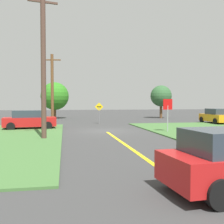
{
  "coord_description": "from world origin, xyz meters",
  "views": [
    {
      "loc": [
        -3.24,
        -21.12,
        2.3
      ],
      "look_at": [
        1.27,
        4.0,
        1.37
      ],
      "focal_mm": 42.62,
      "sensor_mm": 36.0,
      "label": 1
    }
  ],
  "objects_px": {
    "stop_sign": "(168,109)",
    "oak_tree_left": "(161,96)",
    "direction_sign": "(99,111)",
    "car_on_crossroad": "(216,116)",
    "parked_car_near_building": "(29,120)",
    "utility_pole_near": "(43,63)",
    "pine_tree_center": "(55,96)",
    "utility_pole_mid": "(52,88)"
  },
  "relations": [
    {
      "from": "oak_tree_left",
      "to": "pine_tree_center",
      "type": "bearing_deg",
      "value": 173.74
    },
    {
      "from": "car_on_crossroad",
      "to": "stop_sign",
      "type": "bearing_deg",
      "value": 131.89
    },
    {
      "from": "stop_sign",
      "to": "car_on_crossroad",
      "type": "bearing_deg",
      "value": -151.77
    },
    {
      "from": "utility_pole_near",
      "to": "utility_pole_mid",
      "type": "relative_size",
      "value": 1.26
    },
    {
      "from": "utility_pole_mid",
      "to": "pine_tree_center",
      "type": "bearing_deg",
      "value": 90.56
    },
    {
      "from": "utility_pole_mid",
      "to": "oak_tree_left",
      "type": "height_order",
      "value": "utility_pole_mid"
    },
    {
      "from": "stop_sign",
      "to": "utility_pole_near",
      "type": "bearing_deg",
      "value": 2.16
    },
    {
      "from": "car_on_crossroad",
      "to": "oak_tree_left",
      "type": "relative_size",
      "value": 0.92
    },
    {
      "from": "oak_tree_left",
      "to": "utility_pole_mid",
      "type": "bearing_deg",
      "value": -151.05
    },
    {
      "from": "direction_sign",
      "to": "pine_tree_center",
      "type": "bearing_deg",
      "value": 115.92
    },
    {
      "from": "parked_car_near_building",
      "to": "utility_pole_near",
      "type": "distance_m",
      "value": 7.88
    },
    {
      "from": "stop_sign",
      "to": "direction_sign",
      "type": "height_order",
      "value": "stop_sign"
    },
    {
      "from": "parked_car_near_building",
      "to": "car_on_crossroad",
      "type": "xyz_separation_m",
      "value": [
        19.06,
        2.55,
        0.0
      ]
    },
    {
      "from": "utility_pole_near",
      "to": "utility_pole_mid",
      "type": "bearing_deg",
      "value": 89.89
    },
    {
      "from": "utility_pole_mid",
      "to": "direction_sign",
      "type": "height_order",
      "value": "utility_pole_mid"
    },
    {
      "from": "oak_tree_left",
      "to": "parked_car_near_building",
      "type": "bearing_deg",
      "value": -141.93
    },
    {
      "from": "utility_pole_mid",
      "to": "utility_pole_near",
      "type": "bearing_deg",
      "value": -90.11
    },
    {
      "from": "car_on_crossroad",
      "to": "pine_tree_center",
      "type": "xyz_separation_m",
      "value": [
        -17.41,
        12.26,
        2.36
      ]
    },
    {
      "from": "parked_car_near_building",
      "to": "car_on_crossroad",
      "type": "bearing_deg",
      "value": 0.82
    },
    {
      "from": "parked_car_near_building",
      "to": "direction_sign",
      "type": "height_order",
      "value": "direction_sign"
    },
    {
      "from": "stop_sign",
      "to": "direction_sign",
      "type": "distance_m",
      "value": 9.89
    },
    {
      "from": "oak_tree_left",
      "to": "stop_sign",
      "type": "bearing_deg",
      "value": -109.09
    },
    {
      "from": "stop_sign",
      "to": "pine_tree_center",
      "type": "xyz_separation_m",
      "value": [
        -9.06,
        19.24,
        1.35
      ]
    },
    {
      "from": "utility_pole_near",
      "to": "oak_tree_left",
      "type": "distance_m",
      "value": 24.91
    },
    {
      "from": "parked_car_near_building",
      "to": "utility_pole_mid",
      "type": "relative_size",
      "value": 0.62
    },
    {
      "from": "stop_sign",
      "to": "oak_tree_left",
      "type": "bearing_deg",
      "value": -120.73
    },
    {
      "from": "car_on_crossroad",
      "to": "utility_pole_near",
      "type": "height_order",
      "value": "utility_pole_near"
    },
    {
      "from": "car_on_crossroad",
      "to": "utility_pole_mid",
      "type": "bearing_deg",
      "value": 84.53
    },
    {
      "from": "utility_pole_near",
      "to": "oak_tree_left",
      "type": "xyz_separation_m",
      "value": [
        15.07,
        19.78,
        -1.49
      ]
    },
    {
      "from": "parked_car_near_building",
      "to": "pine_tree_center",
      "type": "xyz_separation_m",
      "value": [
        1.64,
        14.81,
        2.36
      ]
    },
    {
      "from": "oak_tree_left",
      "to": "utility_pole_near",
      "type": "bearing_deg",
      "value": -127.29
    },
    {
      "from": "pine_tree_center",
      "to": "utility_pole_mid",
      "type": "bearing_deg",
      "value": -89.44
    },
    {
      "from": "parked_car_near_building",
      "to": "car_on_crossroad",
      "type": "relative_size",
      "value": 1.03
    },
    {
      "from": "pine_tree_center",
      "to": "direction_sign",
      "type": "bearing_deg",
      "value": -64.08
    },
    {
      "from": "car_on_crossroad",
      "to": "direction_sign",
      "type": "xyz_separation_m",
      "value": [
        -12.44,
        2.02,
        0.6
      ]
    },
    {
      "from": "direction_sign",
      "to": "oak_tree_left",
      "type": "bearing_deg",
      "value": 40.14
    },
    {
      "from": "stop_sign",
      "to": "oak_tree_left",
      "type": "xyz_separation_m",
      "value": [
        6.08,
        17.57,
        1.39
      ]
    },
    {
      "from": "utility_pole_near",
      "to": "parked_car_near_building",
      "type": "bearing_deg",
      "value": 104.53
    },
    {
      "from": "stop_sign",
      "to": "utility_pole_mid",
      "type": "bearing_deg",
      "value": -57.56
    },
    {
      "from": "parked_car_near_building",
      "to": "oak_tree_left",
      "type": "xyz_separation_m",
      "value": [
        16.78,
        13.14,
        2.39
      ]
    },
    {
      "from": "parked_car_near_building",
      "to": "pine_tree_center",
      "type": "bearing_deg",
      "value": 76.87
    },
    {
      "from": "utility_pole_mid",
      "to": "pine_tree_center",
      "type": "xyz_separation_m",
      "value": [
        -0.1,
        9.98,
        -0.59
      ]
    }
  ]
}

